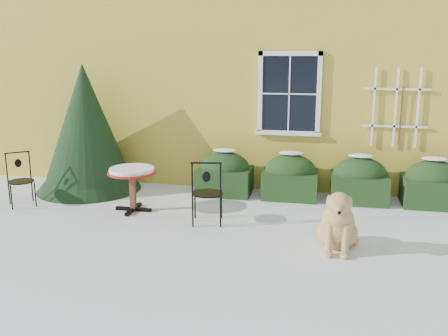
% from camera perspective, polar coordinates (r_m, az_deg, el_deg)
% --- Properties ---
extents(ground, '(80.00, 80.00, 0.00)m').
position_cam_1_polar(ground, '(7.61, -1.52, -8.32)').
color(ground, white).
rests_on(ground, ground).
extents(house, '(12.40, 8.40, 6.40)m').
position_cam_1_polar(house, '(13.99, 5.09, 14.96)').
color(house, yellow).
rests_on(house, ground).
extents(hedge_row, '(4.95, 0.80, 0.91)m').
position_cam_1_polar(hedge_row, '(9.74, 11.41, -1.23)').
color(hedge_row, black).
rests_on(hedge_row, ground).
extents(evergreen_shrub, '(2.11, 2.11, 2.56)m').
position_cam_1_polar(evergreen_shrub, '(10.48, -15.41, 3.09)').
color(evergreen_shrub, black).
rests_on(evergreen_shrub, ground).
extents(bistro_table, '(0.85, 0.85, 0.79)m').
position_cam_1_polar(bistro_table, '(8.94, -10.47, -0.81)').
color(bistro_table, black).
rests_on(bistro_table, ground).
extents(patio_chair_near, '(0.56, 0.55, 1.09)m').
position_cam_1_polar(patio_chair_near, '(8.18, -1.94, -2.76)').
color(patio_chair_near, black).
rests_on(patio_chair_near, ground).
extents(patio_chair_far, '(0.61, 0.61, 0.97)m').
position_cam_1_polar(patio_chair_far, '(9.93, -22.24, -1.19)').
color(patio_chair_far, black).
rests_on(patio_chair_far, ground).
extents(dog, '(0.63, 1.06, 0.95)m').
position_cam_1_polar(dog, '(7.33, 12.87, -6.38)').
color(dog, tan).
rests_on(dog, ground).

